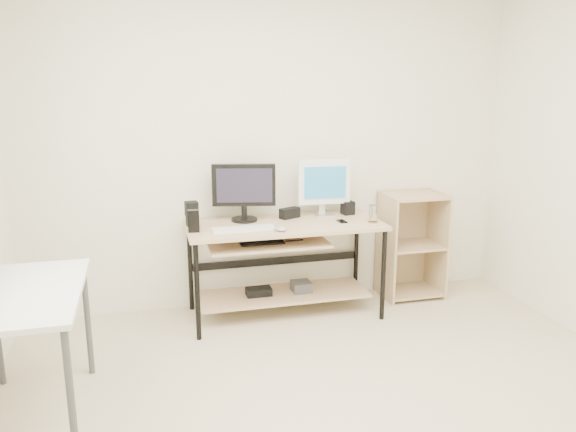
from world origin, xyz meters
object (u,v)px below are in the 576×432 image
(desk, at_px, (281,249))
(audio_controller, at_px, (194,221))
(black_monitor, at_px, (244,189))
(shelf_unit, at_px, (410,244))
(side_table, at_px, (23,306))
(white_imac, at_px, (324,184))

(desk, height_order, audio_controller, audio_controller)
(black_monitor, bearing_deg, desk, -16.68)
(black_monitor, bearing_deg, shelf_unit, 12.76)
(shelf_unit, bearing_deg, black_monitor, -179.29)
(shelf_unit, bearing_deg, desk, -172.23)
(side_table, distance_m, black_monitor, 1.87)
(desk, bearing_deg, audio_controller, -172.18)
(white_imac, distance_m, audio_controller, 1.11)
(shelf_unit, xyz_separation_m, audio_controller, (-1.85, -0.25, 0.38))
(black_monitor, height_order, audio_controller, black_monitor)
(desk, xyz_separation_m, black_monitor, (-0.26, 0.14, 0.47))
(shelf_unit, distance_m, white_imac, 0.96)
(side_table, xyz_separation_m, audio_controller, (0.98, 0.97, 0.16))
(desk, relative_size, audio_controller, 9.21)
(shelf_unit, xyz_separation_m, black_monitor, (-1.44, -0.02, 0.55))
(desk, distance_m, side_table, 1.97)
(shelf_unit, height_order, black_monitor, black_monitor)
(audio_controller, bearing_deg, desk, 12.53)
(desk, height_order, shelf_unit, shelf_unit)
(desk, bearing_deg, shelf_unit, 7.77)
(desk, xyz_separation_m, side_table, (-1.65, -1.06, 0.13))
(black_monitor, distance_m, audio_controller, 0.51)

